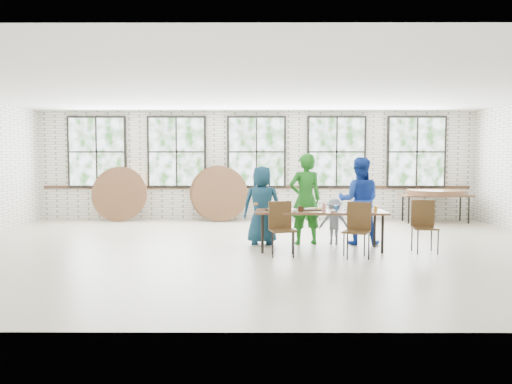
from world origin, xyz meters
TOP-DOWN VIEW (x-y plane):
  - room at (0.00, 4.44)m, footprint 12.00×12.00m
  - dining_table at (1.20, -0.12)m, footprint 2.43×0.90m
  - chair_near_left at (0.45, -0.58)m, footprint 0.50×0.49m
  - chair_near_right at (1.77, -0.74)m, footprint 0.55×0.54m
  - chair_spare at (3.07, -0.28)m, footprint 0.45×0.44m
  - adult_teal at (0.12, 0.53)m, footprint 0.81×0.57m
  - adult_green at (0.98, 0.53)m, footprint 0.73×0.56m
  - toddler at (1.55, 0.53)m, footprint 0.62×0.39m
  - adult_blue at (2.05, 0.53)m, footprint 0.95×0.81m
  - storage_table at (4.75, 3.87)m, footprint 1.80×0.76m
  - tabletop_clutter at (1.29, -0.15)m, footprint 2.04×0.64m
  - round_tops_stacked at (4.75, 3.87)m, footprint 1.50×1.50m
  - round_tops_leaning at (-1.92, 4.12)m, footprint 4.22×0.37m

SIDE VIEW (x-z plane):
  - toddler at x=1.55m, z-range 0.00..0.91m
  - chair_near_left at x=0.45m, z-range 0.08..1.03m
  - chair_near_right at x=1.77m, z-range 0.08..1.03m
  - chair_spare at x=3.07m, z-range 0.08..1.03m
  - storage_table at x=4.75m, z-range 0.32..1.06m
  - dining_table at x=1.20m, z-range 0.32..1.06m
  - round_tops_leaning at x=-1.92m, z-range -0.01..1.48m
  - tabletop_clutter at x=1.29m, z-range 0.71..0.82m
  - adult_teal at x=0.12m, z-range 0.00..1.56m
  - round_tops_stacked at x=4.75m, z-range 0.74..0.87m
  - adult_blue at x=2.05m, z-range 0.00..1.73m
  - adult_green at x=0.98m, z-range 0.00..1.80m
  - room at x=0.00m, z-range -4.17..7.83m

